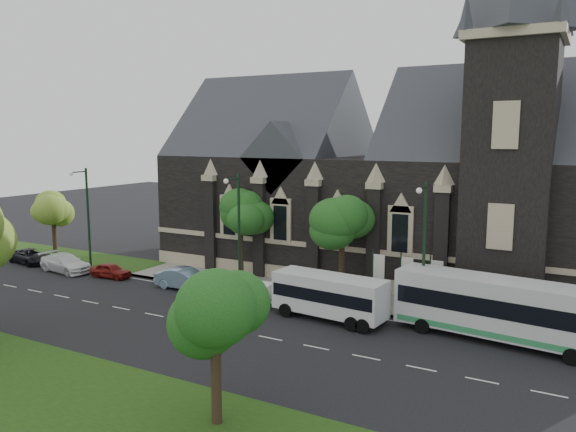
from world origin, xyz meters
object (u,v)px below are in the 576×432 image
Objects in this scene: sedan at (186,279)px; shuttle_bus at (330,294)px; street_lamp_far at (86,212)px; tour_coach at (505,309)px; street_lamp_mid at (237,226)px; box_trailer at (258,293)px; car_far_white at (65,263)px; banner_flag_left at (377,273)px; banner_flag_center at (405,276)px; banner_flag_right at (434,280)px; tree_walk_far at (55,208)px; tree_walk_left at (244,211)px; car_far_red at (111,270)px; tree_walk_right at (346,218)px; car_far_black at (31,256)px; street_lamp_near at (423,244)px; tree_park_east at (221,315)px.

shuttle_bus is at bearing -98.15° from sedan.
street_lamp_far is 35.33m from tour_coach.
shuttle_bus is (8.63, -2.28, -3.44)m from street_lamp_mid.
sedan is (-12.81, 1.21, -0.86)m from shuttle_bus.
box_trailer is 19.93m from car_far_white.
banner_flag_left is 8.41m from box_trailer.
sedan is at bearing -169.75° from banner_flag_center.
tree_walk_far is at bearing 178.23° from banner_flag_right.
tree_walk_left is 1.91× the size of banner_flag_left.
car_far_red is 0.67× the size of car_far_white.
tree_walk_right reaches higher than car_far_black.
tree_walk_far is 36.20m from banner_flag_center.
tree_walk_right reaches higher than tree_walk_left.
tree_walk_right is 8.05m from banner_flag_right.
car_far_black is at bearing -173.59° from tour_coach.
street_lamp_near is at bearing 28.28° from shuttle_bus.
street_lamp_mid is (23.82, -3.08, 0.49)m from tree_walk_far.
banner_flag_right is at bearing 3.60° from street_lamp_far.
street_lamp_near is at bearing -80.46° from car_far_black.
banner_flag_center reaches higher than shuttle_bus.
box_trailer is (-4.21, -5.64, -4.90)m from tree_walk_right.
banner_flag_center reaches higher than car_far_red.
street_lamp_near is at bearing -89.39° from sedan.
car_far_white reaches higher than car_far_red.
banner_flag_center is 0.31× the size of tour_coach.
banner_flag_center is at bearing -77.25° from car_far_black.
tree_walk_left is at bearing 167.13° from street_lamp_near.
tree_walk_right is 4.92m from banner_flag_left.
banner_flag_left is (0.11, 18.32, -2.24)m from tree_park_east.
tree_walk_far is (-31.04, -0.54, -1.20)m from tree_walk_right.
sedan is (-18.18, -1.07, -4.30)m from street_lamp_near.
banner_flag_left is (12.08, -1.70, -3.35)m from tree_walk_left.
tree_park_east is 1.00× the size of tree_walk_far.
street_lamp_near is 1.82× the size of sedan.
shuttle_bus is (-5.37, -2.28, -3.44)m from street_lamp_near.
street_lamp_far is 7.94m from car_far_black.
tree_park_east is 0.70× the size of street_lamp_far.
tour_coach is (8.89, -3.08, -0.38)m from banner_flag_left.
tree_walk_far is at bearing 64.56° from car_far_red.
street_lamp_far is (-23.21, -3.62, -0.71)m from tree_walk_right.
street_lamp_far reaches higher than tour_coach.
street_lamp_mid reaches higher than tree_park_east.
tree_park_east is 0.70× the size of street_lamp_near.
tree_walk_far is at bearing 75.29° from sedan.
banner_flag_right is 0.52× the size of shuttle_bus.
tree_walk_far is 1.32× the size of car_far_black.
tree_park_east is 18.46m from banner_flag_left.
sedan is (-14.47, -2.98, -1.57)m from banner_flag_left.
tree_walk_right is at bearing -70.39° from sedan.
tree_walk_far is 27.56m from box_trailer.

